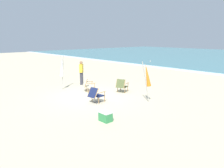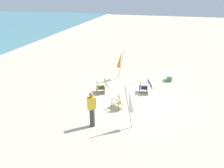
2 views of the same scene
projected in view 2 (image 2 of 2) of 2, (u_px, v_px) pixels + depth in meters
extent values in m
plane|color=beige|center=(132.00, 99.00, 11.97)|extent=(80.00, 80.00, 0.00)
cube|color=beige|center=(118.00, 101.00, 11.07)|extent=(0.67, 0.64, 0.04)
cube|color=beige|center=(123.00, 99.00, 10.79)|extent=(0.54, 0.38, 0.50)
cylinder|color=#AD7F4C|center=(112.00, 105.00, 11.09)|extent=(0.04, 0.04, 0.32)
cylinder|color=#AD7F4C|center=(117.00, 101.00, 11.43)|extent=(0.04, 0.04, 0.32)
cylinder|color=#AD7F4C|center=(119.00, 107.00, 10.85)|extent=(0.04, 0.04, 0.32)
cylinder|color=#AD7F4C|center=(124.00, 104.00, 11.19)|extent=(0.04, 0.04, 0.32)
cube|color=#AD7F4C|center=(115.00, 100.00, 10.77)|extent=(0.24, 0.50, 0.02)
cylinder|color=#AD7F4C|center=(112.00, 101.00, 10.92)|extent=(0.04, 0.04, 0.22)
cube|color=#AD7F4C|center=(122.00, 96.00, 11.18)|extent=(0.24, 0.50, 0.02)
cylinder|color=#AD7F4C|center=(119.00, 96.00, 11.33)|extent=(0.04, 0.04, 0.22)
cylinder|color=#AD7F4C|center=(120.00, 101.00, 10.61)|extent=(0.12, 0.21, 0.50)
cylinder|color=#AD7F4C|center=(126.00, 97.00, 10.98)|extent=(0.12, 0.21, 0.50)
cube|color=#515B33|center=(100.00, 88.00, 12.61)|extent=(0.66, 0.64, 0.04)
cube|color=#515B33|center=(106.00, 83.00, 12.55)|extent=(0.55, 0.40, 0.49)
cylinder|color=#AD7F4C|center=(97.00, 92.00, 12.43)|extent=(0.04, 0.04, 0.32)
cylinder|color=#AD7F4C|center=(97.00, 89.00, 12.86)|extent=(0.04, 0.04, 0.32)
cylinder|color=#AD7F4C|center=(105.00, 92.00, 12.49)|extent=(0.04, 0.04, 0.32)
cylinder|color=#AD7F4C|center=(104.00, 88.00, 12.91)|extent=(0.04, 0.04, 0.32)
cube|color=#AD7F4C|center=(101.00, 86.00, 12.27)|extent=(0.23, 0.50, 0.02)
cylinder|color=#AD7F4C|center=(98.00, 88.00, 12.29)|extent=(0.04, 0.04, 0.22)
cube|color=#AD7F4C|center=(100.00, 82.00, 12.78)|extent=(0.23, 0.50, 0.02)
cylinder|color=#AD7F4C|center=(97.00, 84.00, 12.80)|extent=(0.04, 0.04, 0.22)
cylinder|color=#AD7F4C|center=(107.00, 85.00, 12.32)|extent=(0.13, 0.24, 0.49)
cylinder|color=#AD7F4C|center=(106.00, 82.00, 12.78)|extent=(0.13, 0.24, 0.49)
cube|color=#19234C|center=(143.00, 87.00, 12.62)|extent=(0.58, 0.54, 0.04)
cube|color=#19234C|center=(150.00, 84.00, 12.48)|extent=(0.53, 0.36, 0.47)
cylinder|color=#AD7F4C|center=(139.00, 91.00, 12.49)|extent=(0.04, 0.04, 0.32)
cylinder|color=#AD7F4C|center=(139.00, 88.00, 12.92)|extent=(0.04, 0.04, 0.32)
cylinder|color=#AD7F4C|center=(147.00, 92.00, 12.44)|extent=(0.04, 0.04, 0.32)
cylinder|color=#AD7F4C|center=(147.00, 88.00, 12.87)|extent=(0.04, 0.04, 0.32)
cube|color=#AD7F4C|center=(144.00, 86.00, 12.27)|extent=(0.10, 0.53, 0.02)
cylinder|color=#AD7F4C|center=(140.00, 88.00, 12.34)|extent=(0.04, 0.04, 0.22)
cube|color=#AD7F4C|center=(144.00, 82.00, 12.78)|extent=(0.10, 0.53, 0.02)
cylinder|color=#AD7F4C|center=(140.00, 84.00, 12.85)|extent=(0.04, 0.04, 0.22)
cylinder|color=#AD7F4C|center=(150.00, 86.00, 12.25)|extent=(0.08, 0.30, 0.47)
cylinder|color=#AD7F4C|center=(150.00, 82.00, 12.71)|extent=(0.08, 0.30, 0.47)
cylinder|color=#B7B2A8|center=(128.00, 108.00, 9.07)|extent=(0.29, 0.38, 2.07)
cone|color=white|center=(130.00, 100.00, 8.94)|extent=(0.43, 0.48, 1.18)
sphere|color=#B7B2A8|center=(134.00, 84.00, 8.71)|extent=(0.06, 0.06, 0.06)
cylinder|color=#B7B2A8|center=(121.00, 65.00, 14.18)|extent=(0.21, 0.47, 2.06)
cone|color=orange|center=(120.00, 59.00, 14.07)|extent=(0.37, 0.51, 1.18)
sphere|color=#B7B2A8|center=(118.00, 49.00, 13.88)|extent=(0.06, 0.06, 0.06)
cylinder|color=#383842|center=(92.00, 118.00, 9.49)|extent=(0.22, 0.22, 0.86)
cube|color=gold|center=(92.00, 103.00, 9.20)|extent=(0.37, 0.39, 0.56)
sphere|color=#9E7051|center=(91.00, 95.00, 9.04)|extent=(0.20, 0.20, 0.20)
cube|color=#338C4C|center=(169.00, 78.00, 14.31)|extent=(0.48, 0.34, 0.34)
cube|color=white|center=(170.00, 75.00, 14.23)|extent=(0.49, 0.35, 0.06)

